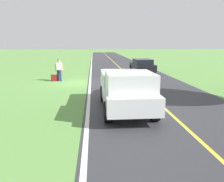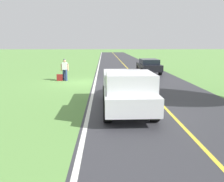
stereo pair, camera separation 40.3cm
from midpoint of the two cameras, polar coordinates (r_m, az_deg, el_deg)
ground_plane at (r=17.87m, az=-6.27°, el=2.03°), size 200.00×200.00×0.00m
road_surface at (r=18.08m, az=7.67°, el=2.11°), size 7.37×120.00×0.00m
lane_edge_line at (r=17.83m, az=-3.52°, el=2.07°), size 0.16×117.60×0.00m
lane_centre_line at (r=18.08m, az=7.67°, el=2.12°), size 0.14×117.60×0.00m
hitchhiker_walking at (r=19.01m, az=-10.83°, el=5.44°), size 0.62×0.51×1.75m
suitcase_carried at (r=19.08m, az=-12.03°, el=3.23°), size 0.46×0.20×0.52m
pickup_truck_passing at (r=10.20m, az=4.85°, el=0.35°), size 2.13×5.42×1.82m
sedan_near_oncoming at (r=23.72m, az=9.43°, el=6.13°), size 1.96×4.41×1.41m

